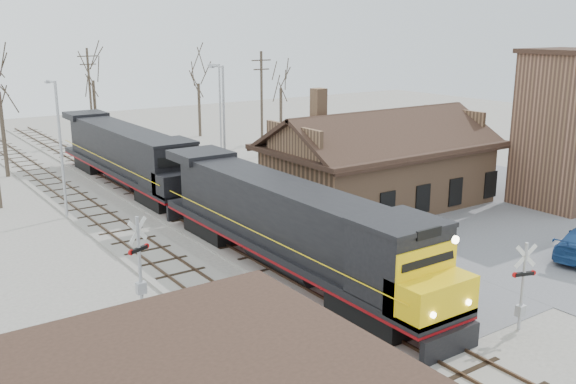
{
  "coord_description": "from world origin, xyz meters",
  "views": [
    {
      "loc": [
        -16.79,
        -18.79,
        11.71
      ],
      "look_at": [
        2.52,
        9.0,
        2.93
      ],
      "focal_mm": 40.0,
      "sensor_mm": 36.0,
      "label": 1
    }
  ],
  "objects_px": {
    "signal_tower": "(570,130)",
    "locomotive_trailing": "(129,156)",
    "locomotive_lead": "(294,228)",
    "depot": "(379,170)"
  },
  "relations": [
    {
      "from": "depot",
      "to": "locomotive_trailing",
      "type": "distance_m",
      "value": 18.4
    },
    {
      "from": "depot",
      "to": "locomotive_lead",
      "type": "relative_size",
      "value": 0.73
    },
    {
      "from": "depot",
      "to": "locomotive_trailing",
      "type": "relative_size",
      "value": 0.73
    },
    {
      "from": "signal_tower",
      "to": "locomotive_trailing",
      "type": "distance_m",
      "value": 30.79
    },
    {
      "from": "signal_tower",
      "to": "locomotive_trailing",
      "type": "bearing_deg",
      "value": 136.87
    },
    {
      "from": "signal_tower",
      "to": "locomotive_lead",
      "type": "distance_m",
      "value": 22.54
    },
    {
      "from": "depot",
      "to": "signal_tower",
      "type": "height_order",
      "value": "signal_tower"
    },
    {
      "from": "signal_tower",
      "to": "locomotive_lead",
      "type": "xyz_separation_m",
      "value": [
        -22.39,
        -0.14,
        -2.65
      ]
    },
    {
      "from": "locomotive_trailing",
      "to": "locomotive_lead",
      "type": "bearing_deg",
      "value": -90.0
    },
    {
      "from": "locomotive_lead",
      "to": "signal_tower",
      "type": "bearing_deg",
      "value": 0.36
    }
  ]
}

